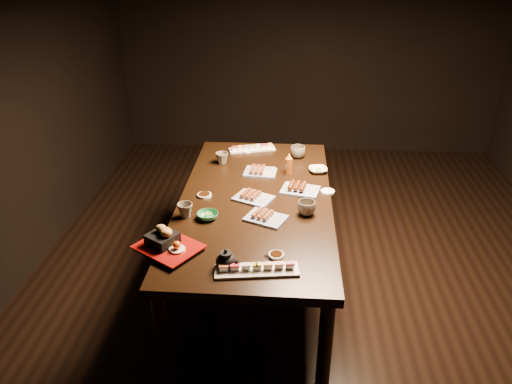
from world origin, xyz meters
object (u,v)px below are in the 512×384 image
dining_table (255,251)px  yakitori_plate_left (260,170)px  yakitori_plate_right (266,215)px  teapot (226,259)px  teacup_mid_right (307,208)px  sushi_platter_near (257,268)px  yakitori_plate_center (254,195)px  edamame_bowl_cream (318,170)px  edamame_bowl_green (208,216)px  condiment_bottle (289,163)px  teacup_far_right (298,152)px  tempura_tray (168,241)px  teacup_far_left (222,158)px  sushi_platter_far (252,147)px  teacup_near_left (185,210)px

dining_table → yakitori_plate_left: (0.01, 0.36, 0.40)m
yakitori_plate_right → teapot: bearing=-85.4°
teacup_mid_right → yakitori_plate_right: bearing=-161.8°
sushi_platter_near → teacup_mid_right: size_ratio=3.83×
dining_table → yakitori_plate_center: 0.40m
dining_table → edamame_bowl_cream: size_ratio=14.99×
teapot → edamame_bowl_green: bearing=133.6°
teacup_mid_right → condiment_bottle: size_ratio=0.71×
edamame_bowl_green → teacup_far_right: 1.03m
yakitori_plate_right → edamame_bowl_cream: 0.72m
dining_table → condiment_bottle: bearing=77.2°
sushi_platter_near → yakitori_plate_left: yakitori_plate_left is taller
yakitori_plate_center → teacup_far_right: size_ratio=2.04×
tempura_tray → teacup_mid_right: tempura_tray is taller
yakitori_plate_right → teacup_mid_right: 0.24m
yakitori_plate_left → teacup_far_left: bearing=157.7°
yakitori_plate_right → dining_table: bearing=131.3°
sushi_platter_far → teacup_mid_right: teacup_mid_right is taller
dining_table → yakitori_plate_left: size_ratio=8.68×
edamame_bowl_cream → condiment_bottle: condiment_bottle is taller
yakitori_plate_center → teacup_mid_right: size_ratio=2.12×
sushi_platter_near → yakitori_plate_right: 0.49m
condiment_bottle → yakitori_plate_right: bearing=-100.9°
yakitori_plate_right → teapot: size_ratio=1.83×
teacup_near_left → teacup_mid_right: (0.67, 0.08, -0.00)m
yakitori_plate_center → yakitori_plate_left: size_ratio=1.05×
teacup_far_left → edamame_bowl_green: bearing=-88.4°
sushi_platter_far → tempura_tray: bearing=61.1°
sushi_platter_near → yakitori_plate_left: bearing=85.0°
yakitori_plate_right → teacup_far_right: bearing=102.5°
yakitori_plate_center → yakitori_plate_right: size_ratio=1.02×
sushi_platter_far → yakitori_plate_left: yakitori_plate_left is taller
dining_table → teapot: bearing=-82.6°
edamame_bowl_cream → teacup_far_right: 0.27m
yakitori_plate_right → edamame_bowl_green: (-0.32, -0.01, -0.01)m
dining_table → teapot: (-0.09, -0.70, 0.42)m
edamame_bowl_cream → yakitori_plate_left: bearing=-172.8°
teacup_near_left → teacup_far_right: size_ratio=0.82×
teacup_far_left → teacup_far_right: size_ratio=0.80×
yakitori_plate_left → teacup_far_left: size_ratio=2.44×
yakitori_plate_right → edamame_bowl_green: 0.32m
dining_table → teacup_far_left: bearing=132.5°
teacup_near_left → teapot: size_ratio=0.75×
sushi_platter_far → condiment_bottle: size_ratio=2.31×
tempura_tray → teacup_far_right: 1.38m
teacup_far_left → tempura_tray: bearing=-96.6°
yakitori_plate_left → edamame_bowl_cream: bearing=12.3°
sushi_platter_far → yakitori_plate_right: bearing=83.0°
dining_table → sushi_platter_far: sushi_platter_far is taller
dining_table → edamame_bowl_cream: bearing=61.2°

